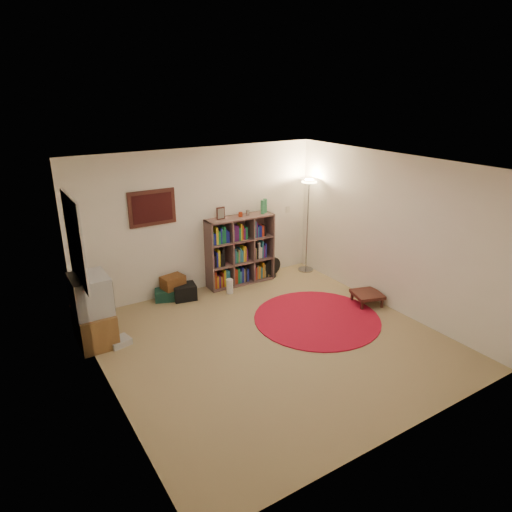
# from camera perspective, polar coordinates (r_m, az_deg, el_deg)

# --- Properties ---
(room) EXTENTS (4.54, 4.54, 2.54)m
(room) POSITION_cam_1_polar(r_m,az_deg,el_deg) (6.10, 1.51, -0.38)
(room) COLOR #988159
(room) RESTS_ON ground
(bookshelf) EXTENTS (1.28, 0.40, 1.52)m
(bookshelf) POSITION_cam_1_polar(r_m,az_deg,el_deg) (8.29, -2.14, 0.56)
(bookshelf) COLOR brown
(bookshelf) RESTS_ON ground
(floor_lamp) EXTENTS (0.40, 0.40, 1.83)m
(floor_lamp) POSITION_cam_1_polar(r_m,az_deg,el_deg) (8.67, 6.60, 7.59)
(floor_lamp) COLOR #9C9A9E
(floor_lamp) RESTS_ON ground
(floor_fan) EXTENTS (0.35, 0.20, 0.40)m
(floor_fan) POSITION_cam_1_polar(r_m,az_deg,el_deg) (8.69, 2.02, -1.39)
(floor_fan) COLOR black
(floor_fan) RESTS_ON ground
(tv_stand) EXTENTS (0.51, 0.71, 1.02)m
(tv_stand) POSITION_cam_1_polar(r_m,az_deg,el_deg) (6.78, -19.70, -6.50)
(tv_stand) COLOR brown
(tv_stand) RESTS_ON ground
(dvd_box) EXTENTS (0.33, 0.29, 0.09)m
(dvd_box) POSITION_cam_1_polar(r_m,az_deg,el_deg) (6.82, -16.69, -10.23)
(dvd_box) COLOR #B4B4B9
(dvd_box) RESTS_ON ground
(suitcase) EXTENTS (0.71, 0.59, 0.20)m
(suitcase) POSITION_cam_1_polar(r_m,az_deg,el_deg) (8.01, -10.30, -4.49)
(suitcase) COLOR #14382E
(suitcase) RESTS_ON ground
(wicker_basket) EXTENTS (0.42, 0.33, 0.21)m
(wicker_basket) POSITION_cam_1_polar(r_m,az_deg,el_deg) (7.90, -10.35, -3.22)
(wicker_basket) COLOR #5D3317
(wicker_basket) RESTS_ON suitcase
(duffel_bag) EXTENTS (0.43, 0.38, 0.26)m
(duffel_bag) POSITION_cam_1_polar(r_m,az_deg,el_deg) (7.92, -8.94, -4.44)
(duffel_bag) COLOR black
(duffel_bag) RESTS_ON ground
(paper_towel) EXTENTS (0.15, 0.15, 0.26)m
(paper_towel) POSITION_cam_1_polar(r_m,az_deg,el_deg) (8.05, -3.30, -3.79)
(paper_towel) COLOR white
(paper_towel) RESTS_ON ground
(red_rug) EXTENTS (1.97, 1.97, 0.02)m
(red_rug) POSITION_cam_1_polar(r_m,az_deg,el_deg) (7.29, 7.62, -7.73)
(red_rug) COLOR maroon
(red_rug) RESTS_ON ground
(side_table) EXTENTS (0.56, 0.56, 0.21)m
(side_table) POSITION_cam_1_polar(r_m,az_deg,el_deg) (7.84, 13.74, -4.71)
(side_table) COLOR #3C1915
(side_table) RESTS_ON ground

